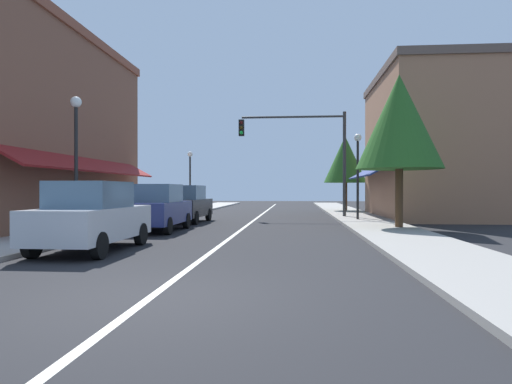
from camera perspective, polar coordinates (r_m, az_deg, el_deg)
The scene contains 15 objects.
ground_plane at distance 24.47m, azimuth -0.06°, elevation -3.39°, with size 80.00×80.00×0.00m, color black.
sidewalk_left at distance 25.53m, azimuth -12.47°, elevation -3.11°, with size 2.60×56.00×0.12m, color #A39E99.
sidewalk_right at distance 24.62m, azimuth 12.83°, elevation -3.23°, with size 2.60×56.00×0.12m, color gray.
lane_center_stripe at distance 24.47m, azimuth -0.06°, elevation -3.38°, with size 0.14×52.00×0.01m, color silver.
storefront_left_block at distance 21.87m, azimuth -27.55°, elevation 7.17°, with size 6.80×14.20×8.39m.
storefront_right_block at distance 27.45m, azimuth 20.42°, elevation 5.44°, with size 6.57×10.20×8.08m.
parked_car_nearest_left at distance 12.38m, azimuth -19.73°, elevation -2.89°, with size 1.81×4.12×1.77m.
parked_car_second_left at distance 17.63m, azimuth -12.19°, elevation -1.95°, with size 1.79×4.11×1.77m.
parked_car_third_left at distance 22.13m, azimuth -8.70°, elevation -1.50°, with size 1.88×4.15×1.77m.
traffic_signal_mast_arm at distance 25.54m, azimuth 6.37°, elevation 5.85°, with size 5.90×0.50×5.85m.
street_lamp_left_near at distance 16.21m, azimuth -21.45°, elevation 5.80°, with size 0.36×0.36×4.62m.
street_lamp_right_mid at distance 23.05m, azimuth 12.52°, elevation 3.70°, with size 0.36×0.36×4.30m.
street_lamp_left_far at distance 31.78m, azimuth -8.19°, elevation 2.64°, with size 0.36×0.36×4.19m.
tree_right_near at distance 18.78m, azimuth 17.36°, elevation 8.29°, with size 3.33×3.33×6.04m.
tree_right_far at distance 32.95m, azimuth 11.01°, elevation 3.99°, with size 2.99×2.99×5.36m.
Camera 1 is at (2.08, -6.34, 1.56)m, focal length 32.20 mm.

